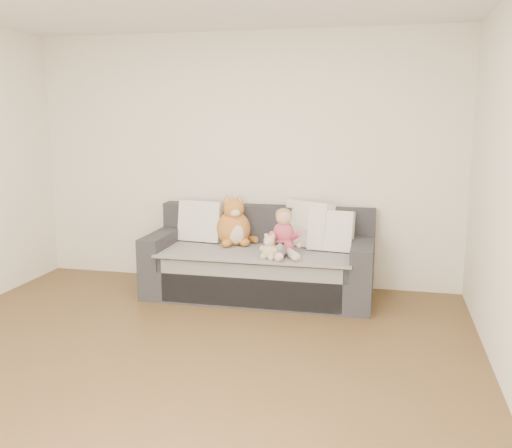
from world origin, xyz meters
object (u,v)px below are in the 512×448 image
at_px(sofa, 260,264).
at_px(toddler, 284,235).
at_px(plush_cat, 234,226).
at_px(teddy_bear, 269,249).
at_px(sippy_cup, 268,248).

distance_m(sofa, toddler, 0.49).
distance_m(toddler, plush_cat, 0.65).
bearing_deg(plush_cat, sofa, -43.64).
height_order(sofa, teddy_bear, sofa).
bearing_deg(sofa, plush_cat, 160.51).
relative_size(sofa, plush_cat, 4.14).
xyz_separation_m(plush_cat, sippy_cup, (0.42, -0.34, -0.14)).
distance_m(toddler, teddy_bear, 0.24).
bearing_deg(sofa, teddy_bear, -66.63).
bearing_deg(sippy_cup, plush_cat, 141.25).
relative_size(toddler, sippy_cup, 4.15).
distance_m(plush_cat, teddy_bear, 0.69).
bearing_deg(toddler, sofa, 126.71).
xyz_separation_m(toddler, sippy_cup, (-0.15, -0.03, -0.13)).
height_order(toddler, sippy_cup, toddler).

